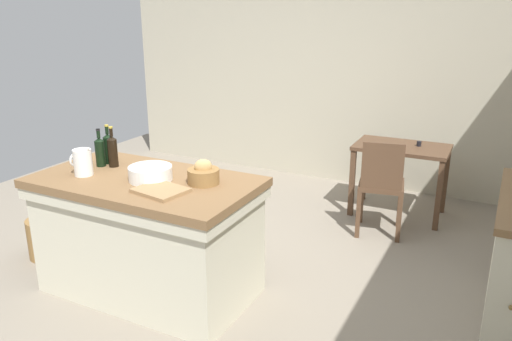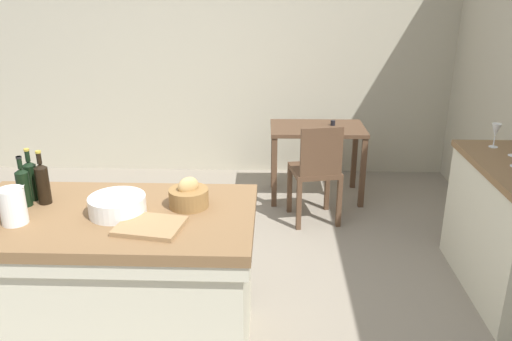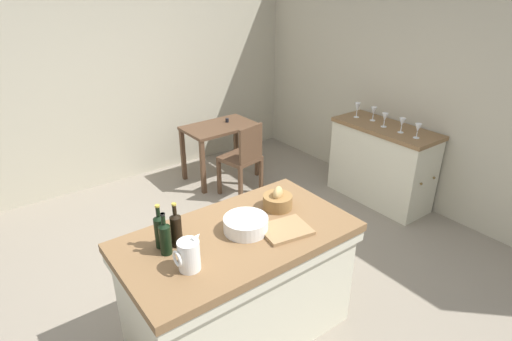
# 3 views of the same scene
# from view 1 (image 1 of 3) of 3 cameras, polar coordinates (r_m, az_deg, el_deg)

# --- Properties ---
(ground_plane) EXTENTS (6.76, 6.76, 0.00)m
(ground_plane) POSITION_cam_1_polar(r_m,az_deg,el_deg) (4.26, -4.71, -10.68)
(ground_plane) COLOR gray
(wall_back) EXTENTS (5.32, 0.12, 2.60)m
(wall_back) POSITION_cam_1_polar(r_m,az_deg,el_deg) (6.14, 8.01, 10.92)
(wall_back) COLOR #B2AA93
(wall_back) RESTS_ON ground
(island_table) EXTENTS (1.58, 0.87, 0.89)m
(island_table) POSITION_cam_1_polar(r_m,az_deg,el_deg) (3.80, -11.97, -6.70)
(island_table) COLOR brown
(island_table) RESTS_ON ground
(writing_desk) EXTENTS (0.91, 0.58, 0.77)m
(writing_desk) POSITION_cam_1_polar(r_m,az_deg,el_deg) (5.26, 15.94, 1.48)
(writing_desk) COLOR #513826
(writing_desk) RESTS_ON ground
(wooden_chair) EXTENTS (0.47, 0.47, 0.91)m
(wooden_chair) POSITION_cam_1_polar(r_m,az_deg,el_deg) (4.75, 13.85, -1.46)
(wooden_chair) COLOR #513826
(wooden_chair) RESTS_ON ground
(pitcher) EXTENTS (0.17, 0.13, 0.23)m
(pitcher) POSITION_cam_1_polar(r_m,az_deg,el_deg) (3.81, -18.82, 0.92)
(pitcher) COLOR white
(pitcher) RESTS_ON island_table
(wash_bowl) EXTENTS (0.30, 0.30, 0.10)m
(wash_bowl) POSITION_cam_1_polar(r_m,az_deg,el_deg) (3.59, -11.73, -0.30)
(wash_bowl) COLOR white
(wash_bowl) RESTS_ON island_table
(bread_basket) EXTENTS (0.22, 0.22, 0.17)m
(bread_basket) POSITION_cam_1_polar(r_m,az_deg,el_deg) (3.47, -5.91, -0.49)
(bread_basket) COLOR olive
(bread_basket) RESTS_ON island_table
(cutting_board) EXTENTS (0.36, 0.31, 0.02)m
(cutting_board) POSITION_cam_1_polar(r_m,az_deg,el_deg) (3.36, -10.61, -2.20)
(cutting_board) COLOR #99754C
(cutting_board) RESTS_ON island_table
(wine_bottle_dark) EXTENTS (0.07, 0.07, 0.31)m
(wine_bottle_dark) POSITION_cam_1_polar(r_m,az_deg,el_deg) (3.94, -15.74, 2.17)
(wine_bottle_dark) COLOR black
(wine_bottle_dark) RESTS_ON island_table
(wine_bottle_amber) EXTENTS (0.07, 0.07, 0.30)m
(wine_bottle_amber) POSITION_cam_1_polar(r_m,az_deg,el_deg) (4.04, -16.18, 2.45)
(wine_bottle_amber) COLOR black
(wine_bottle_amber) RESTS_ON island_table
(wine_bottle_green) EXTENTS (0.07, 0.07, 0.29)m
(wine_bottle_green) POSITION_cam_1_polar(r_m,az_deg,el_deg) (3.98, -17.06, 2.08)
(wine_bottle_green) COLOR black
(wine_bottle_green) RESTS_ON island_table
(wicker_hamper) EXTENTS (0.31, 0.31, 0.34)m
(wicker_hamper) POSITION_cam_1_polar(r_m,az_deg,el_deg) (4.69, -22.34, -6.96)
(wicker_hamper) COLOR olive
(wicker_hamper) RESTS_ON ground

